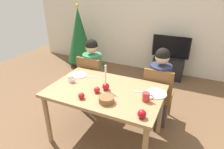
{
  "coord_description": "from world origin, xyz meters",
  "views": [
    {
      "loc": [
        0.94,
        -1.86,
        1.94
      ],
      "look_at": [
        0.0,
        0.2,
        0.87
      ],
      "focal_mm": 30.99,
      "sensor_mm": 36.0,
      "label": 1
    }
  ],
  "objects_px": {
    "apple_by_right_mug": "(81,96)",
    "christmas_tree": "(79,35)",
    "person_left_child": "(93,75)",
    "plate_left": "(79,75)",
    "dining_table": "(105,95)",
    "chair_right": "(158,93)",
    "plate_right": "(156,93)",
    "apple_by_left_plate": "(97,90)",
    "bowl_walnuts": "(106,100)",
    "apple_near_candle": "(142,114)",
    "tv_stand": "(168,67)",
    "mug_right": "(146,97)",
    "mug_left": "(71,78)",
    "chair_left": "(92,79)",
    "tv": "(171,47)",
    "person_right_child": "(159,88)",
    "candle_centerpiece": "(106,85)"
  },
  "relations": [
    {
      "from": "mug_right",
      "to": "bowl_walnuts",
      "type": "height_order",
      "value": "mug_right"
    },
    {
      "from": "dining_table",
      "to": "christmas_tree",
      "type": "relative_size",
      "value": 0.92
    },
    {
      "from": "christmas_tree",
      "to": "mug_right",
      "type": "distance_m",
      "value": 3.1
    },
    {
      "from": "apple_by_left_plate",
      "to": "chair_right",
      "type": "bearing_deg",
      "value": 50.03
    },
    {
      "from": "person_left_child",
      "to": "mug_right",
      "type": "height_order",
      "value": "person_left_child"
    },
    {
      "from": "apple_near_candle",
      "to": "apple_by_left_plate",
      "type": "height_order",
      "value": "apple_near_candle"
    },
    {
      "from": "tv_stand",
      "to": "plate_left",
      "type": "height_order",
      "value": "plate_left"
    },
    {
      "from": "tv_stand",
      "to": "christmas_tree",
      "type": "bearing_deg",
      "value": -174.05
    },
    {
      "from": "apple_near_candle",
      "to": "dining_table",
      "type": "bearing_deg",
      "value": 148.68
    },
    {
      "from": "dining_table",
      "to": "bowl_walnuts",
      "type": "distance_m",
      "value": 0.3
    },
    {
      "from": "person_right_child",
      "to": "plate_left",
      "type": "bearing_deg",
      "value": -158.06
    },
    {
      "from": "apple_near_candle",
      "to": "apple_by_left_plate",
      "type": "xyz_separation_m",
      "value": [
        -0.63,
        0.24,
        -0.01
      ]
    },
    {
      "from": "mug_left",
      "to": "plate_right",
      "type": "bearing_deg",
      "value": 7.95
    },
    {
      "from": "tv",
      "to": "plate_left",
      "type": "distance_m",
      "value": 2.3
    },
    {
      "from": "apple_by_left_plate",
      "to": "candle_centerpiece",
      "type": "bearing_deg",
      "value": 59.15
    },
    {
      "from": "tv",
      "to": "apple_near_candle",
      "type": "bearing_deg",
      "value": -86.91
    },
    {
      "from": "bowl_walnuts",
      "to": "apple_near_candle",
      "type": "bearing_deg",
      "value": -13.18
    },
    {
      "from": "chair_left",
      "to": "tv_stand",
      "type": "distance_m",
      "value": 1.97
    },
    {
      "from": "bowl_walnuts",
      "to": "apple_by_right_mug",
      "type": "height_order",
      "value": "apple_by_right_mug"
    },
    {
      "from": "chair_right",
      "to": "christmas_tree",
      "type": "relative_size",
      "value": 0.59
    },
    {
      "from": "person_left_child",
      "to": "tv_stand",
      "type": "bearing_deg",
      "value": 59.48
    },
    {
      "from": "mug_right",
      "to": "tv_stand",
      "type": "bearing_deg",
      "value": 92.49
    },
    {
      "from": "bowl_walnuts",
      "to": "apple_near_candle",
      "type": "distance_m",
      "value": 0.44
    },
    {
      "from": "person_left_child",
      "to": "apple_by_right_mug",
      "type": "distance_m",
      "value": 1.04
    },
    {
      "from": "bowl_walnuts",
      "to": "apple_near_candle",
      "type": "xyz_separation_m",
      "value": [
        0.43,
        -0.1,
        0.01
      ]
    },
    {
      "from": "tv",
      "to": "apple_by_left_plate",
      "type": "relative_size",
      "value": 10.27
    },
    {
      "from": "candle_centerpiece",
      "to": "chair_right",
      "type": "bearing_deg",
      "value": 48.58
    },
    {
      "from": "person_left_child",
      "to": "plate_left",
      "type": "height_order",
      "value": "person_left_child"
    },
    {
      "from": "candle_centerpiece",
      "to": "apple_by_right_mug",
      "type": "height_order",
      "value": "candle_centerpiece"
    },
    {
      "from": "apple_by_right_mug",
      "to": "chair_right",
      "type": "bearing_deg",
      "value": 52.57
    },
    {
      "from": "person_right_child",
      "to": "tv_stand",
      "type": "distance_m",
      "value": 1.7
    },
    {
      "from": "chair_left",
      "to": "person_left_child",
      "type": "height_order",
      "value": "person_left_child"
    },
    {
      "from": "apple_by_right_mug",
      "to": "candle_centerpiece",
      "type": "bearing_deg",
      "value": 61.99
    },
    {
      "from": "dining_table",
      "to": "tv",
      "type": "bearing_deg",
      "value": 79.51
    },
    {
      "from": "person_right_child",
      "to": "plate_right",
      "type": "height_order",
      "value": "person_right_child"
    },
    {
      "from": "plate_left",
      "to": "apple_near_candle",
      "type": "distance_m",
      "value": 1.23
    },
    {
      "from": "tv_stand",
      "to": "bowl_walnuts",
      "type": "height_order",
      "value": "bowl_walnuts"
    },
    {
      "from": "plate_left",
      "to": "plate_right",
      "type": "xyz_separation_m",
      "value": [
        1.12,
        -0.05,
        0.0
      ]
    },
    {
      "from": "tv_stand",
      "to": "apple_by_left_plate",
      "type": "distance_m",
      "value": 2.52
    },
    {
      "from": "dining_table",
      "to": "person_right_child",
      "type": "bearing_deg",
      "value": 49.81
    },
    {
      "from": "apple_by_right_mug",
      "to": "christmas_tree",
      "type": "bearing_deg",
      "value": 123.86
    },
    {
      "from": "mug_left",
      "to": "chair_right",
      "type": "bearing_deg",
      "value": 29.96
    },
    {
      "from": "person_right_child",
      "to": "tv",
      "type": "bearing_deg",
      "value": 93.94
    },
    {
      "from": "chair_left",
      "to": "apple_near_candle",
      "type": "bearing_deg",
      "value": -40.38
    },
    {
      "from": "person_left_child",
      "to": "dining_table",
      "type": "bearing_deg",
      "value": -49.21
    },
    {
      "from": "dining_table",
      "to": "chair_left",
      "type": "relative_size",
      "value": 1.56
    },
    {
      "from": "dining_table",
      "to": "chair_left",
      "type": "distance_m",
      "value": 0.84
    },
    {
      "from": "tv_stand",
      "to": "apple_near_candle",
      "type": "relative_size",
      "value": 7.25
    },
    {
      "from": "chair_left",
      "to": "chair_right",
      "type": "distance_m",
      "value": 1.09
    },
    {
      "from": "apple_near_candle",
      "to": "apple_by_left_plate",
      "type": "bearing_deg",
      "value": 159.07
    }
  ]
}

